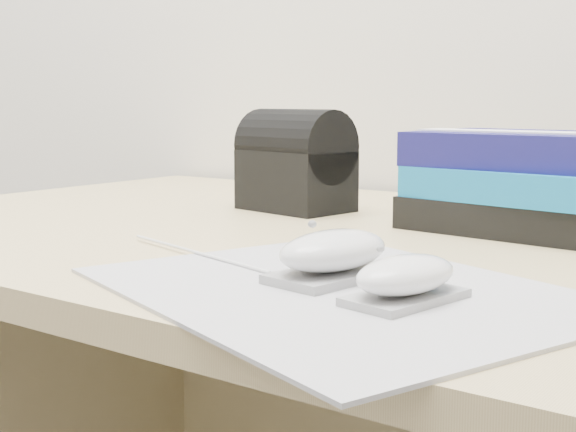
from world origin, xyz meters
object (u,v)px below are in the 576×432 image
Objects in this scene: mouse_rear at (334,255)px; pouch at (296,161)px; book_stack at (521,182)px; mouse_front at (406,279)px.

pouch is at bearing 129.68° from mouse_rear.
mouse_front is at bearing -81.62° from book_stack.
book_stack is 0.31m from pouch.
mouse_rear is at bearing -50.32° from pouch.
pouch is (-0.37, 0.38, 0.05)m from mouse_front.
pouch reaches higher than mouse_rear.
mouse_rear is 0.77× the size of pouch.
mouse_rear is 0.48× the size of book_stack.
mouse_front is 0.41m from book_stack.
mouse_front is at bearing -45.48° from pouch.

